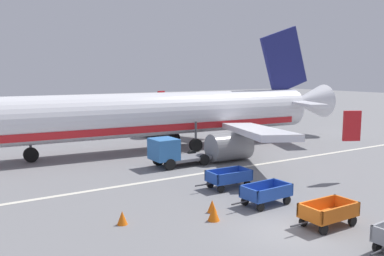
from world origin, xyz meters
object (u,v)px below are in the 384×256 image
service_truck_beside_carts (170,152)px  traffic_cone_near_plane (212,206)px  baggage_cart_third_in_row (328,213)px  traffic_cone_mid_apron (214,213)px  traffic_cone_by_carts (122,218)px  baggage_cart_fourth_in_row (266,193)px  airplane (169,114)px  baggage_cart_far_end (229,178)px

service_truck_beside_carts → traffic_cone_near_plane: size_ratio=7.04×
baggage_cart_third_in_row → traffic_cone_mid_apron: baggage_cart_third_in_row is taller
baggage_cart_third_in_row → service_truck_beside_carts: service_truck_beside_carts is taller
baggage_cart_third_in_row → traffic_cone_by_carts: baggage_cart_third_in_row is taller
baggage_cart_fourth_in_row → traffic_cone_mid_apron: size_ratio=4.86×
traffic_cone_by_carts → baggage_cart_fourth_in_row: bearing=-10.4°
baggage_cart_fourth_in_row → service_truck_beside_carts: bearing=90.4°
baggage_cart_fourth_in_row → service_truck_beside_carts: (-0.06, 10.04, 0.50)m
airplane → service_truck_beside_carts: airplane is taller
service_truck_beside_carts → traffic_cone_by_carts: service_truck_beside_carts is taller
baggage_cart_third_in_row → traffic_cone_near_plane: baggage_cart_third_in_row is taller
baggage_cart_far_end → service_truck_beside_carts: service_truck_beside_carts is taller
airplane → traffic_cone_near_plane: size_ratio=60.51×
traffic_cone_near_plane → traffic_cone_mid_apron: size_ratio=0.84×
service_truck_beside_carts → traffic_cone_by_carts: (-7.26, -8.69, -0.79)m
baggage_cart_fourth_in_row → baggage_cart_far_end: 3.50m
traffic_cone_near_plane → traffic_cone_mid_apron: 1.13m
baggage_cart_third_in_row → traffic_cone_by_carts: (-7.66, 5.00, -0.29)m
baggage_cart_far_end → traffic_cone_by_carts: baggage_cart_far_end is taller
airplane → traffic_cone_near_plane: bearing=-111.9°
traffic_cone_near_plane → traffic_cone_by_carts: size_ratio=0.99×
baggage_cart_fourth_in_row → traffic_cone_by_carts: bearing=169.6°
baggage_cart_third_in_row → baggage_cart_far_end: size_ratio=0.99×
baggage_cart_far_end → traffic_cone_by_carts: bearing=-164.2°
airplane → traffic_cone_near_plane: 17.10m
airplane → traffic_cone_mid_apron: 18.19m
airplane → traffic_cone_by_carts: (-10.63, -14.86, -2.74)m
baggage_cart_fourth_in_row → service_truck_beside_carts: 10.05m
baggage_cart_third_in_row → traffic_cone_mid_apron: bearing=140.4°
traffic_cone_by_carts → traffic_cone_mid_apron: bearing=-25.3°
traffic_cone_mid_apron → airplane: bearing=67.5°
airplane → baggage_cart_third_in_row: size_ratio=10.60×
baggage_cart_third_in_row → traffic_cone_by_carts: bearing=146.9°
service_truck_beside_carts → airplane: bearing=61.3°
baggage_cart_far_end → baggage_cart_fourth_in_row: bearing=-94.1°
baggage_cart_fourth_in_row → baggage_cart_far_end: size_ratio=1.00×
service_truck_beside_carts → traffic_cone_by_carts: size_ratio=6.98×
airplane → traffic_cone_near_plane: airplane is taller
baggage_cart_third_in_row → baggage_cart_far_end: same height
baggage_cart_fourth_in_row → traffic_cone_by_carts: size_ratio=5.71×
service_truck_beside_carts → traffic_cone_near_plane: bearing=-107.1°
baggage_cart_far_end → traffic_cone_near_plane: baggage_cart_far_end is taller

